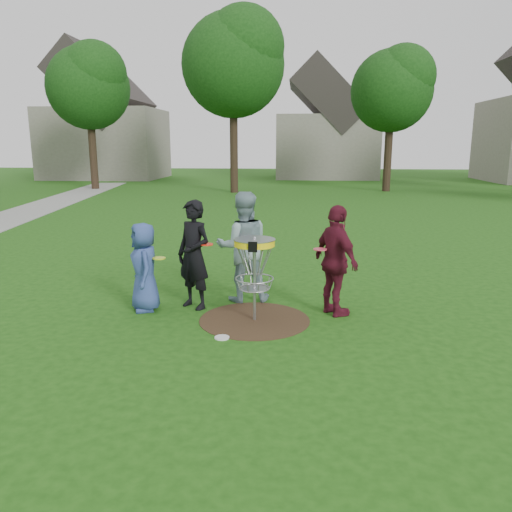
# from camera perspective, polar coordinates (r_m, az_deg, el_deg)

# --- Properties ---
(ground) EXTENTS (100.00, 100.00, 0.00)m
(ground) POSITION_cam_1_polar(r_m,az_deg,el_deg) (8.17, -0.17, -7.33)
(ground) COLOR #19470F
(ground) RESTS_ON ground
(dirt_patch) EXTENTS (1.80, 1.80, 0.01)m
(dirt_patch) POSITION_cam_1_polar(r_m,az_deg,el_deg) (8.17, -0.17, -7.30)
(dirt_patch) COLOR #47331E
(dirt_patch) RESTS_ON ground
(player_blue) EXTENTS (0.75, 0.87, 1.51)m
(player_blue) POSITION_cam_1_polar(r_m,az_deg,el_deg) (8.66, -12.64, -1.24)
(player_blue) COLOR #314788
(player_blue) RESTS_ON ground
(player_black) EXTENTS (0.82, 0.75, 1.88)m
(player_black) POSITION_cam_1_polar(r_m,az_deg,el_deg) (8.60, -7.12, 0.14)
(player_black) COLOR black
(player_black) RESTS_ON ground
(player_grey) EXTENTS (1.08, 0.91, 1.98)m
(player_grey) POSITION_cam_1_polar(r_m,az_deg,el_deg) (8.94, -1.50, 1.04)
(player_grey) COLOR #7D99A1
(player_grey) RESTS_ON ground
(player_maroon) EXTENTS (0.94, 1.16, 1.84)m
(player_maroon) POSITION_cam_1_polar(r_m,az_deg,el_deg) (8.28, 9.13, -0.56)
(player_maroon) COLOR #591425
(player_maroon) RESTS_ON ground
(disc_on_grass) EXTENTS (0.22, 0.22, 0.02)m
(disc_on_grass) POSITION_cam_1_polar(r_m,az_deg,el_deg) (7.46, -3.91, -9.29)
(disc_on_grass) COLOR white
(disc_on_grass) RESTS_ON ground
(disc_golf_basket) EXTENTS (0.66, 0.67, 1.38)m
(disc_golf_basket) POSITION_cam_1_polar(r_m,az_deg,el_deg) (7.87, -0.18, -0.34)
(disc_golf_basket) COLOR #9EA0A5
(disc_golf_basket) RESTS_ON ground
(held_discs) EXTENTS (2.89, 0.70, 0.30)m
(held_discs) POSITION_cam_1_polar(r_m,az_deg,el_deg) (8.35, -2.74, 1.01)
(held_discs) COLOR #C7E219
(held_discs) RESTS_ON ground
(tree_row) EXTENTS (51.20, 17.42, 9.90)m
(tree_row) POSITION_cam_1_polar(r_m,az_deg,el_deg) (28.52, 4.46, 19.56)
(tree_row) COLOR #38281C
(tree_row) RESTS_ON ground
(house_row) EXTENTS (44.50, 10.65, 11.62)m
(house_row) POSITION_cam_1_polar(r_m,az_deg,el_deg) (40.94, 10.78, 14.40)
(house_row) COLOR gray
(house_row) RESTS_ON ground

